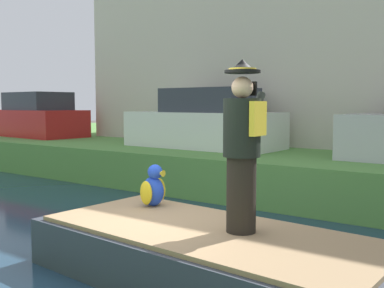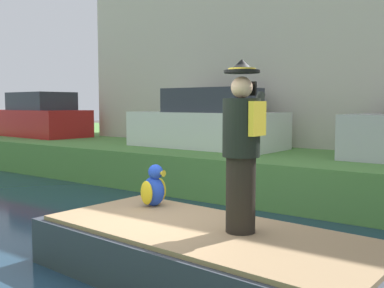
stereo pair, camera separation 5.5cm
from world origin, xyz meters
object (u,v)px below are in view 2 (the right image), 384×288
at_px(boat, 208,256).
at_px(parked_car_white, 207,123).
at_px(parrot_plush, 154,188).
at_px(parked_car_red, 39,118).
at_px(person_pirate, 242,147).

distance_m(boat, parked_car_white, 6.75).
distance_m(parrot_plush, parked_car_red, 10.76).
bearing_deg(person_pirate, parrot_plush, 60.48).
distance_m(parked_car_white, parked_car_red, 7.02).
xyz_separation_m(boat, parked_car_red, (5.49, 10.76, 1.21)).
bearing_deg(boat, parked_car_white, 34.25).
distance_m(person_pirate, parrot_plush, 1.78).
bearing_deg(boat, parked_car_red, 62.97).
bearing_deg(parked_car_red, person_pirate, -115.80).
bearing_deg(parked_car_red, parrot_plush, -117.55).
xyz_separation_m(boat, person_pirate, (0.12, -0.36, 1.23)).
xyz_separation_m(parrot_plush, parked_car_white, (4.97, 2.50, 0.66)).
height_order(person_pirate, parrot_plush, person_pirate).
height_order(person_pirate, parked_car_white, person_pirate).
height_order(boat, parked_car_red, parked_car_red).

